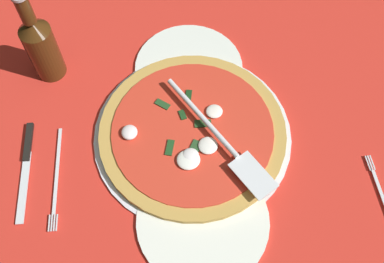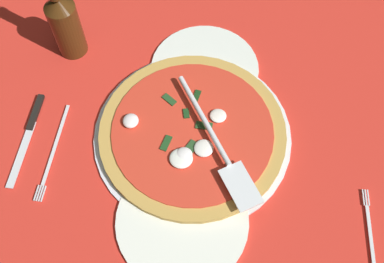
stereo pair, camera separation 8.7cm
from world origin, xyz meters
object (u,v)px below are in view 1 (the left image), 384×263
object	(u,v)px
pizza	(192,132)
pizza_server	(220,138)
dinner_plate_left	(189,68)
beer_bottle	(41,45)
place_setting_near	(41,171)
dinner_plate_right	(204,221)

from	to	relation	value
pizza	pizza_server	bearing A→B (deg)	59.07
dinner_plate_left	pizza	xyz separation A→B (cm)	(15.87, -1.05, 1.16)
beer_bottle	pizza_server	bearing A→B (deg)	56.61
place_setting_near	beer_bottle	bearing A→B (deg)	179.35
dinner_plate_right	place_setting_near	size ratio (longest dim) A/B	1.07
dinner_plate_right	pizza_server	world-z (taller)	pizza_server
dinner_plate_right	pizza_server	bearing A→B (deg)	162.20
dinner_plate_right	pizza	xyz separation A→B (cm)	(-16.99, -0.35, 1.16)
dinner_plate_left	dinner_plate_right	xyz separation A→B (cm)	(32.86, -0.71, 0.00)
pizza	beer_bottle	xyz separation A→B (cm)	(-18.25, -27.25, 6.87)
dinner_plate_right	pizza_server	distance (cm)	15.22
dinner_plate_left	dinner_plate_right	bearing A→B (deg)	-1.23
dinner_plate_right	pizza_server	size ratio (longest dim) A/B	0.88
place_setting_near	dinner_plate_right	bearing A→B (deg)	68.59
dinner_plate_left	pizza	size ratio (longest dim) A/B	0.63
dinner_plate_right	beer_bottle	bearing A→B (deg)	-141.94
pizza_server	beer_bottle	size ratio (longest dim) A/B	1.20
dinner_plate_left	place_setting_near	size ratio (longest dim) A/B	1.02
pizza_server	place_setting_near	distance (cm)	33.52
pizza	dinner_plate_right	bearing A→B (deg)	1.16
dinner_plate_left	beer_bottle	distance (cm)	29.52
pizza	dinner_plate_left	bearing A→B (deg)	176.21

